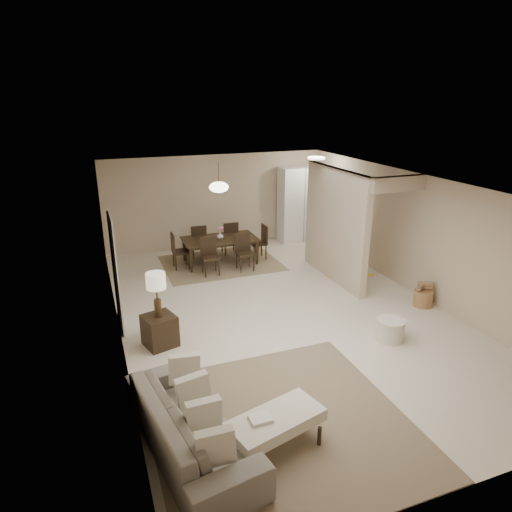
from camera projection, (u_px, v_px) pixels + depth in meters
name	position (u px, v px, depth m)	size (l,w,h in m)	color
floor	(282.00, 313.00, 8.81)	(9.00, 9.00, 0.00)	beige
ceiling	(285.00, 184.00, 7.97)	(9.00, 9.00, 0.00)	white
back_wall	(216.00, 201.00, 12.36)	(6.00, 6.00, 0.00)	#BFAA90
left_wall	(115.00, 273.00, 7.40)	(9.00, 9.00, 0.00)	#BFAA90
right_wall	(417.00, 235.00, 9.39)	(9.00, 9.00, 0.00)	#BFAA90
partition	(335.00, 225.00, 10.09)	(0.15, 2.50, 2.50)	#BFAA90
doorway	(115.00, 273.00, 8.01)	(0.04, 0.90, 2.04)	black
pantry_cabinet	(300.00, 204.00, 12.90)	(1.20, 0.55, 2.10)	white
flush_light	(316.00, 158.00, 11.57)	(0.44, 0.44, 0.05)	white
living_rug	(281.00, 424.00, 5.83)	(3.20, 3.20, 0.01)	brown
sofa	(191.00, 425.00, 5.33)	(0.91, 2.33, 0.68)	slate
ottoman_bench	(276.00, 422.00, 5.38)	(1.26, 0.82, 0.42)	beige
side_table	(160.00, 331.00, 7.60)	(0.49, 0.49, 0.54)	black
table_lamp	(156.00, 285.00, 7.32)	(0.32, 0.32, 0.76)	#44341D
round_pouf	(390.00, 330.00, 7.79)	(0.48, 0.48, 0.37)	beige
wicker_basket	(423.00, 298.00, 9.06)	(0.37, 0.37, 0.32)	brown
dining_rug	(221.00, 263.00, 11.39)	(2.80, 2.10, 0.01)	#716446
dining_table	(221.00, 251.00, 11.29)	(1.82, 1.01, 0.64)	black
dining_chairs	(220.00, 247.00, 11.24)	(2.37, 1.73, 0.88)	black
vase	(220.00, 236.00, 11.15)	(0.16, 0.16, 0.17)	silver
yellow_mat	(349.00, 276.00, 10.60)	(0.99, 0.61, 0.01)	yellow
pendant_light	(219.00, 187.00, 10.75)	(0.46, 0.46, 0.71)	#44341D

